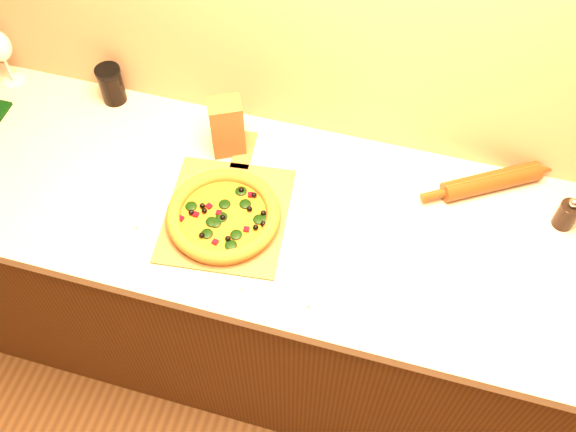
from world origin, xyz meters
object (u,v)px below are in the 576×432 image
object	(u,v)px
pizza_peel	(228,211)
pepper_grinder	(567,214)
rolling_pin	(491,181)
dark_jar	(111,85)
pizza	(224,216)

from	to	relation	value
pizza_peel	pepper_grinder	xyz separation A→B (m)	(0.89, 0.21, 0.04)
rolling_pin	dark_jar	size ratio (longest dim) A/B	2.98
pizza_peel	pizza	xyz separation A→B (m)	(0.00, -0.03, 0.02)
pepper_grinder	rolling_pin	xyz separation A→B (m)	(-0.20, 0.07, -0.02)
pizza_peel	pepper_grinder	distance (m)	0.91
pizza_peel	pizza	distance (m)	0.04
pizza	pepper_grinder	size ratio (longest dim) A/B	2.86
pizza	pepper_grinder	distance (m)	0.92
pizza_peel	pepper_grinder	world-z (taller)	pepper_grinder
rolling_pin	dark_jar	distance (m)	1.16
pizza_peel	rolling_pin	xyz separation A→B (m)	(0.68, 0.28, 0.02)
pizza	pizza_peel	bearing A→B (deg)	92.84
pizza_peel	rolling_pin	bearing A→B (deg)	15.68
pepper_grinder	dark_jar	xyz separation A→B (m)	(-1.36, 0.11, 0.02)
pizza_peel	dark_jar	size ratio (longest dim) A/B	4.12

